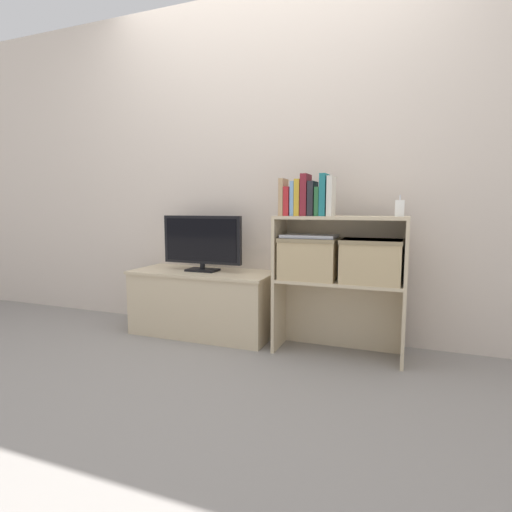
{
  "coord_description": "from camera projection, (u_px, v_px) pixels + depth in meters",
  "views": [
    {
      "loc": [
        0.93,
        -2.29,
        0.91
      ],
      "look_at": [
        0.0,
        0.15,
        0.6
      ],
      "focal_mm": 28.0,
      "sensor_mm": 36.0,
      "label": 1
    }
  ],
  "objects": [
    {
      "name": "book_maroon",
      "position": [
        306.0,
        195.0,
        2.42
      ],
      "size": [
        0.04,
        0.14,
        0.25
      ],
      "color": "maroon",
      "rests_on": "bookshelf_upper_tier"
    },
    {
      "name": "bookshelf_upper_tier",
      "position": [
        341.0,
        239.0,
        2.47
      ],
      "size": [
        0.79,
        0.29,
        0.39
      ],
      "color": "#CCB793",
      "rests_on": "bookshelf_lower_tier"
    },
    {
      "name": "book_tan",
      "position": [
        283.0,
        197.0,
        2.47
      ],
      "size": [
        0.03,
        0.12,
        0.23
      ],
      "color": "tan",
      "rests_on": "bookshelf_upper_tier"
    },
    {
      "name": "storage_basket_right",
      "position": [
        371.0,
        259.0,
        2.35
      ],
      "size": [
        0.35,
        0.26,
        0.26
      ],
      "color": "tan",
      "rests_on": "bookshelf_lower_tier"
    },
    {
      "name": "book_crimson",
      "position": [
        289.0,
        201.0,
        2.46
      ],
      "size": [
        0.03,
        0.13,
        0.18
      ],
      "color": "#B22328",
      "rests_on": "bookshelf_upper_tier"
    },
    {
      "name": "book_mustard",
      "position": [
        299.0,
        198.0,
        2.44
      ],
      "size": [
        0.03,
        0.13,
        0.22
      ],
      "color": "gold",
      "rests_on": "bookshelf_upper_tier"
    },
    {
      "name": "tv",
      "position": [
        202.0,
        242.0,
        2.83
      ],
      "size": [
        0.6,
        0.14,
        0.4
      ],
      "color": "black",
      "rests_on": "tv_stand"
    },
    {
      "name": "book_ivory",
      "position": [
        331.0,
        196.0,
        2.37
      ],
      "size": [
        0.03,
        0.14,
        0.23
      ],
      "color": "silver",
      "rests_on": "bookshelf_upper_tier"
    },
    {
      "name": "laptop",
      "position": [
        309.0,
        236.0,
        2.47
      ],
      "size": [
        0.33,
        0.21,
        0.02
      ],
      "color": "#BCBCC1",
      "rests_on": "storage_basket_left"
    },
    {
      "name": "book_teal",
      "position": [
        324.0,
        195.0,
        2.38
      ],
      "size": [
        0.04,
        0.15,
        0.25
      ],
      "color": "#1E7075",
      "rests_on": "bookshelf_upper_tier"
    },
    {
      "name": "storage_basket_left",
      "position": [
        309.0,
        257.0,
        2.49
      ],
      "size": [
        0.35,
        0.26,
        0.26
      ],
      "color": "tan",
      "rests_on": "bookshelf_lower_tier"
    },
    {
      "name": "book_charcoal",
      "position": [
        313.0,
        199.0,
        2.41
      ],
      "size": [
        0.04,
        0.15,
        0.21
      ],
      "color": "#232328",
      "rests_on": "bookshelf_upper_tier"
    },
    {
      "name": "ground_plane",
      "position": [
        248.0,
        350.0,
        2.57
      ],
      "size": [
        16.0,
        16.0,
        0.0
      ],
      "primitive_type": "plane",
      "color": "gray"
    },
    {
      "name": "tv_stand",
      "position": [
        203.0,
        302.0,
        2.89
      ],
      "size": [
        1.03,
        0.44,
        0.46
      ],
      "color": "#CCB793",
      "rests_on": "ground_plane"
    },
    {
      "name": "bookshelf_lower_tier",
      "position": [
        340.0,
        306.0,
        2.52
      ],
      "size": [
        0.79,
        0.29,
        0.47
      ],
      "color": "#CCB793",
      "rests_on": "ground_plane"
    },
    {
      "name": "wall_back",
      "position": [
        271.0,
        167.0,
        2.84
      ],
      "size": [
        10.0,
        0.05,
        2.4
      ],
      "color": "beige",
      "rests_on": "ground_plane"
    },
    {
      "name": "book_skyblue",
      "position": [
        294.0,
        199.0,
        2.45
      ],
      "size": [
        0.02,
        0.12,
        0.21
      ],
      "color": "#709ECC",
      "rests_on": "bookshelf_upper_tier"
    },
    {
      "name": "book_forest",
      "position": [
        319.0,
        202.0,
        2.4
      ],
      "size": [
        0.03,
        0.14,
        0.17
      ],
      "color": "#286638",
      "rests_on": "bookshelf_upper_tier"
    },
    {
      "name": "baby_monitor",
      "position": [
        400.0,
        208.0,
        2.28
      ],
      "size": [
        0.05,
        0.04,
        0.12
      ],
      "color": "white",
      "rests_on": "bookshelf_upper_tier"
    }
  ]
}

